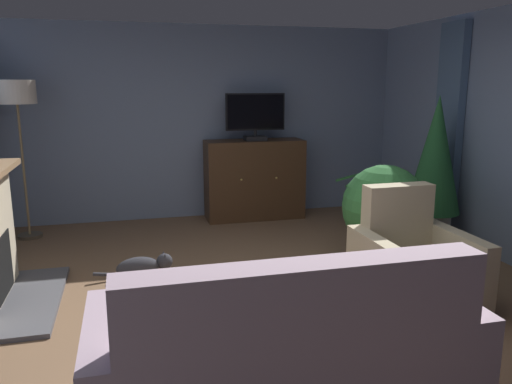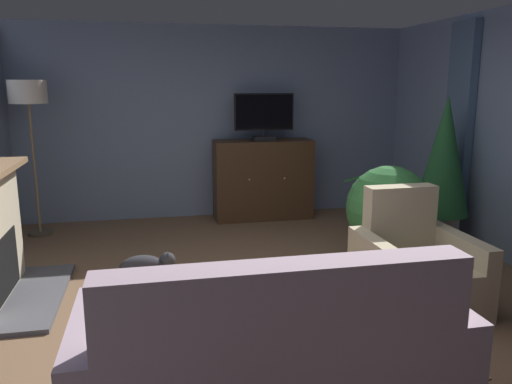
# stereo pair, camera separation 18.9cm
# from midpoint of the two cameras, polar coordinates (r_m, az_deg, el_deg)

# --- Properties ---
(ground_plane) EXTENTS (5.97, 7.00, 0.04)m
(ground_plane) POSITION_cam_midpoint_polar(r_m,az_deg,el_deg) (4.37, 0.55, -13.19)
(ground_plane) COLOR brown
(wall_back) EXTENTS (5.97, 0.10, 2.62)m
(wall_back) POSITION_cam_midpoint_polar(r_m,az_deg,el_deg) (7.16, -6.25, 7.74)
(wall_back) COLOR slate
(wall_back) RESTS_ON ground_plane
(curtain_panel_far) EXTENTS (0.10, 0.44, 2.20)m
(curtain_panel_far) POSITION_cam_midpoint_polar(r_m,az_deg,el_deg) (6.47, 20.12, 7.79)
(curtain_panel_far) COLOR slate
(rug_central) EXTENTS (2.36, 1.85, 0.01)m
(rug_central) POSITION_cam_midpoint_polar(r_m,az_deg,el_deg) (4.01, 1.36, -15.21)
(rug_central) COLOR #8E704C
(rug_central) RESTS_ON ground_plane
(tv_cabinet) EXTENTS (1.35, 0.51, 1.09)m
(tv_cabinet) POSITION_cam_midpoint_polar(r_m,az_deg,el_deg) (7.03, -0.95, 1.24)
(tv_cabinet) COLOR black
(tv_cabinet) RESTS_ON ground_plane
(television) EXTENTS (0.81, 0.20, 0.63)m
(television) POSITION_cam_midpoint_polar(r_m,az_deg,el_deg) (6.87, -0.88, 8.60)
(television) COLOR black
(television) RESTS_ON tv_cabinet
(coffee_table) EXTENTS (1.03, 0.53, 0.40)m
(coffee_table) POSITION_cam_midpoint_polar(r_m,az_deg,el_deg) (3.95, -0.45, -10.14)
(coffee_table) COLOR #4C331E
(coffee_table) RESTS_ON ground_plane
(tv_remote) EXTENTS (0.18, 0.09, 0.02)m
(tv_remote) POSITION_cam_midpoint_polar(r_m,az_deg,el_deg) (3.81, 0.50, -10.02)
(tv_remote) COLOR black
(tv_remote) RESTS_ON coffee_table
(folded_newspaper) EXTENTS (0.31, 0.24, 0.01)m
(folded_newspaper) POSITION_cam_midpoint_polar(r_m,az_deg,el_deg) (3.99, -1.09, -9.10)
(folded_newspaper) COLOR silver
(folded_newspaper) RESTS_ON coffee_table
(sofa_floral) EXTENTS (2.10, 0.93, 1.03)m
(sofa_floral) POSITION_cam_midpoint_polar(r_m,az_deg,el_deg) (2.93, 1.41, -18.87)
(sofa_floral) COLOR #AD93A3
(sofa_floral) RESTS_ON ground_plane
(armchair_facing_sofa) EXTENTS (0.90, 0.90, 0.97)m
(armchair_facing_sofa) POSITION_cam_midpoint_polar(r_m,az_deg,el_deg) (4.56, 16.12, -8.14)
(armchair_facing_sofa) COLOR tan
(armchair_facing_sofa) RESTS_ON ground_plane
(potted_plant_small_fern_corner) EXTENTS (0.61, 0.61, 1.73)m
(potted_plant_small_fern_corner) POSITION_cam_midpoint_polar(r_m,az_deg,el_deg) (6.10, 18.66, 2.98)
(potted_plant_small_fern_corner) COLOR beige
(potted_plant_small_fern_corner) RESTS_ON ground_plane
(potted_plant_tall_palm_by_window) EXTENTS (0.85, 0.85, 1.05)m
(potted_plant_tall_palm_by_window) POSITION_cam_midpoint_polar(r_m,az_deg,el_deg) (5.26, 13.22, -1.75)
(potted_plant_tall_palm_by_window) COLOR #99664C
(potted_plant_tall_palm_by_window) RESTS_ON ground_plane
(potted_plant_on_hearth_side) EXTENTS (0.88, 0.81, 0.78)m
(potted_plant_on_hearth_side) POSITION_cam_midpoint_polar(r_m,az_deg,el_deg) (6.65, 11.60, -2.66)
(potted_plant_on_hearth_side) COLOR #3D4C5B
(potted_plant_on_hearth_side) RESTS_ON ground_plane
(cat) EXTENTS (0.76, 0.25, 0.23)m
(cat) POSITION_cam_midpoint_polar(r_m,az_deg,el_deg) (5.10, -13.71, -8.16)
(cat) COLOR #2D2D33
(cat) RESTS_ON ground_plane
(floor_lamp) EXTENTS (0.44, 0.44, 1.89)m
(floor_lamp) POSITION_cam_midpoint_polar(r_m,az_deg,el_deg) (6.62, -26.03, 8.99)
(floor_lamp) COLOR #4C4233
(floor_lamp) RESTS_ON ground_plane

